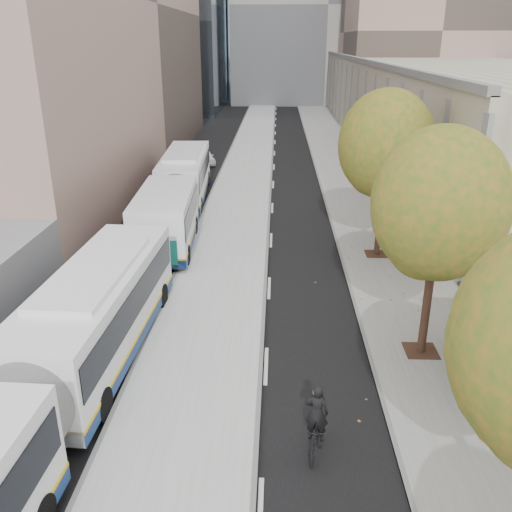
{
  "coord_description": "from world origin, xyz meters",
  "views": [
    {
      "loc": [
        -1.38,
        -3.13,
        9.9
      ],
      "look_at": [
        -2.11,
        15.43,
        2.5
      ],
      "focal_mm": 38.0,
      "sensor_mm": 36.0,
      "label": 1
    }
  ],
  "objects_px": {
    "bus_near": "(46,381)",
    "bus_far": "(178,190)",
    "distant_car": "(204,157)",
    "cyclist": "(316,428)"
  },
  "relations": [
    {
      "from": "bus_near",
      "to": "bus_far",
      "type": "xyz_separation_m",
      "value": [
        0.11,
        19.42,
        0.02
      ]
    },
    {
      "from": "bus_near",
      "to": "distant_car",
      "type": "relative_size",
      "value": 4.85
    },
    {
      "from": "bus_near",
      "to": "cyclist",
      "type": "relative_size",
      "value": 8.68
    },
    {
      "from": "bus_near",
      "to": "distant_car",
      "type": "xyz_separation_m",
      "value": [
        -0.34,
        34.47,
        -0.99
      ]
    },
    {
      "from": "bus_far",
      "to": "cyclist",
      "type": "height_order",
      "value": "bus_far"
    },
    {
      "from": "bus_far",
      "to": "bus_near",
      "type": "bearing_deg",
      "value": -93.75
    },
    {
      "from": "bus_near",
      "to": "bus_far",
      "type": "height_order",
      "value": "bus_far"
    },
    {
      "from": "bus_near",
      "to": "cyclist",
      "type": "bearing_deg",
      "value": -2.17
    },
    {
      "from": "bus_far",
      "to": "cyclist",
      "type": "distance_m",
      "value": 21.15
    },
    {
      "from": "cyclist",
      "to": "distant_car",
      "type": "height_order",
      "value": "cyclist"
    }
  ]
}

